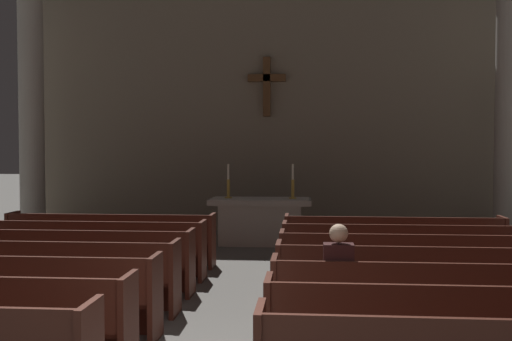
{
  "coord_description": "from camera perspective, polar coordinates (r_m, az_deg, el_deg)",
  "views": [
    {
      "loc": [
        1.0,
        -4.47,
        2.14
      ],
      "look_at": [
        0.0,
        7.41,
        1.66
      ],
      "focal_mm": 42.42,
      "sensor_mm": 36.0,
      "label": 1
    }
  ],
  "objects": [
    {
      "name": "pew_right_row_3",
      "position": [
        6.81,
        17.6,
        -11.93
      ],
      "size": [
        3.71,
        0.5,
        0.95
      ],
      "color": "#4C2319",
      "rests_on": "ground"
    },
    {
      "name": "pew_left_row_7",
      "position": [
        11.14,
        -13.53,
        -6.34
      ],
      "size": [
        3.71,
        0.5,
        0.95
      ],
      "color": "#4C2319",
      "rests_on": "ground"
    },
    {
      "name": "altar",
      "position": [
        13.15,
        0.42,
        -4.71
      ],
      "size": [
        2.2,
        0.9,
        1.01
      ],
      "color": "#A8A399",
      "rests_on": "ground"
    },
    {
      "name": "candlestick_left",
      "position": [
        13.15,
        -2.63,
        -1.56
      ],
      "size": [
        0.16,
        0.16,
        0.74
      ],
      "color": "#B79338",
      "rests_on": "altar"
    },
    {
      "name": "pew_left_row_6",
      "position": [
        10.2,
        -15.32,
        -7.15
      ],
      "size": [
        3.71,
        0.5,
        0.95
      ],
      "color": "#4C2319",
      "rests_on": "ground"
    },
    {
      "name": "pew_right_row_4",
      "position": [
        7.76,
        15.93,
        -10.15
      ],
      "size": [
        3.71,
        0.5,
        0.95
      ],
      "color": "#4C2319",
      "rests_on": "ground"
    },
    {
      "name": "pew_left_row_4",
      "position": [
        8.38,
        -20.1,
        -9.28
      ],
      "size": [
        3.71,
        0.5,
        0.95
      ],
      "color": "#4C2319",
      "rests_on": "ground"
    },
    {
      "name": "pew_right_row_2",
      "position": [
        5.87,
        19.83,
        -14.29
      ],
      "size": [
        3.71,
        0.5,
        0.95
      ],
      "color": "#4C2319",
      "rests_on": "ground"
    },
    {
      "name": "lone_worshipper",
      "position": [
        6.64,
        7.74,
        -10.3
      ],
      "size": [
        0.32,
        0.43,
        1.32
      ],
      "color": "#26262B",
      "rests_on": "ground"
    },
    {
      "name": "pew_left_row_5",
      "position": [
        9.28,
        -17.47,
        -8.12
      ],
      "size": [
        3.71,
        0.5,
        0.95
      ],
      "color": "#4C2319",
      "rests_on": "ground"
    },
    {
      "name": "pew_right_row_6",
      "position": [
        9.7,
        13.63,
        -7.62
      ],
      "size": [
        3.71,
        0.5,
        0.95
      ],
      "color": "#4C2319",
      "rests_on": "ground"
    },
    {
      "name": "apse_with_cross",
      "position": [
        15.37,
        1.08,
        6.6
      ],
      "size": [
        11.58,
        0.43,
        6.57
      ],
      "color": "gray",
      "rests_on": "ground"
    },
    {
      "name": "column_right_third",
      "position": [
        14.19,
        22.7,
        4.78
      ],
      "size": [
        0.85,
        0.85,
        5.76
      ],
      "color": "#ADA89E",
      "rests_on": "ground"
    },
    {
      "name": "pew_right_row_7",
      "position": [
        10.68,
        12.8,
        -6.7
      ],
      "size": [
        3.71,
        0.5,
        0.95
      ],
      "color": "#4C2319",
      "rests_on": "ground"
    },
    {
      "name": "candlestick_right",
      "position": [
        13.04,
        3.49,
        -1.6
      ],
      "size": [
        0.16,
        0.16,
        0.74
      ],
      "color": "#B79338",
      "rests_on": "altar"
    },
    {
      "name": "pew_right_row_5",
      "position": [
        8.73,
        14.65,
        -8.74
      ],
      "size": [
        3.71,
        0.5,
        0.95
      ],
      "color": "#4C2319",
      "rests_on": "ground"
    },
    {
      "name": "column_left_third",
      "position": [
        14.92,
        -20.4,
        4.68
      ],
      "size": [
        0.85,
        0.85,
        5.76
      ],
      "color": "#ADA89E",
      "rests_on": "ground"
    }
  ]
}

